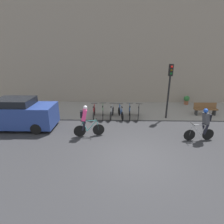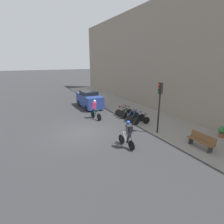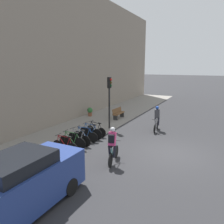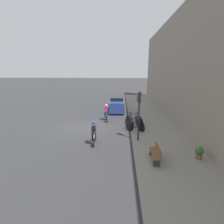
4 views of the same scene
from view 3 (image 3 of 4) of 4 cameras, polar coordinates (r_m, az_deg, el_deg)
The scene contains 15 objects.
ground at distance 11.91m, azimuth 14.97°, elevation -10.35°, with size 200.00×200.00×0.00m, color #2B2B2D.
kerb_strip at distance 14.71m, azimuth -11.75°, elevation -5.84°, with size 44.00×4.50×0.01m, color gray.
building_facade at distance 15.80m, azimuth -20.13°, elevation 15.01°, with size 44.00×0.60×10.94m, color gray.
cyclist_pink at distance 9.99m, azimuth 0.14°, elevation -8.53°, with size 1.65×0.56×1.76m.
cyclist_grey at distance 15.42m, azimuth 11.64°, elevation -1.38°, with size 1.62×0.47×1.74m.
parked_bike_0 at distance 11.74m, azimuth -12.18°, elevation -8.57°, with size 0.46×1.58×0.94m.
parked_bike_1 at distance 12.19m, azimuth -10.33°, elevation -7.59°, with size 0.46×1.68×0.97m.
parked_bike_2 at distance 12.66m, azimuth -8.61°, elevation -6.83°, with size 0.46×1.68×0.95m.
parked_bike_3 at distance 13.15m, azimuth -7.02°, elevation -6.12°, with size 0.49×1.58×0.94m.
parked_bike_4 at distance 13.63m, azimuth -5.56°, elevation -5.30°, with size 0.46×1.66×0.98m.
parked_bike_5 at distance 14.14m, azimuth -4.20°, elevation -4.74°, with size 0.46×1.58×0.94m.
traffic_light_pole at distance 15.36m, azimuth -0.68°, elevation 4.90°, with size 0.26×0.30×3.68m.
bench at distance 18.73m, azimuth 1.64°, elevation -0.27°, with size 1.64×0.44×0.89m.
parked_car at distance 7.58m, azimuth -22.69°, elevation -16.96°, with size 4.30×1.84×1.85m.
potted_plant at distance 19.69m, azimuth -5.78°, elevation 0.19°, with size 0.48×0.48×0.78m.
Camera 3 is at (-10.84, -2.15, 4.45)m, focal length 35.00 mm.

